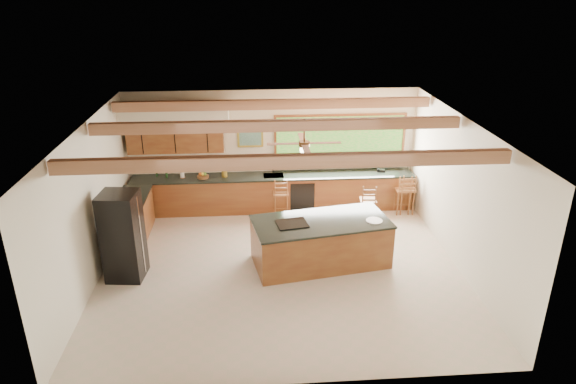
{
  "coord_description": "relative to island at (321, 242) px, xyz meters",
  "views": [
    {
      "loc": [
        -0.54,
        -9.05,
        5.46
      ],
      "look_at": [
        0.2,
        0.8,
        1.34
      ],
      "focal_mm": 32.0,
      "sensor_mm": 36.0,
      "label": 1
    }
  ],
  "objects": [
    {
      "name": "ground",
      "position": [
        -0.83,
        -0.18,
        -0.48
      ],
      "size": [
        7.2,
        7.2,
        0.0
      ],
      "primitive_type": "plane",
      "color": "beige",
      "rests_on": "ground"
    },
    {
      "name": "bar_stool_a",
      "position": [
        -0.68,
        2.22,
        0.14
      ],
      "size": [
        0.38,
        0.38,
        1.04
      ],
      "rotation": [
        0.0,
        0.0,
        -0.03
      ],
      "color": "brown",
      "rests_on": "ground"
    },
    {
      "name": "bar_stool_b",
      "position": [
        1.35,
        1.64,
        0.14
      ],
      "size": [
        0.41,
        0.41,
        1.04
      ],
      "rotation": [
        0.0,
        0.0,
        -0.11
      ],
      "color": "brown",
      "rests_on": "ground"
    },
    {
      "name": "room_shell",
      "position": [
        -1.0,
        0.47,
        1.73
      ],
      "size": [
        7.27,
        6.54,
        3.02
      ],
      "color": "beige",
      "rests_on": "ground"
    },
    {
      "name": "island",
      "position": [
        0.0,
        0.0,
        0.0
      ],
      "size": [
        2.92,
        1.74,
        0.97
      ],
      "rotation": [
        0.0,
        0.0,
        0.17
      ],
      "color": "brown",
      "rests_on": "ground"
    },
    {
      "name": "counter_run",
      "position": [
        -1.65,
        2.34,
        -0.01
      ],
      "size": [
        7.12,
        3.1,
        1.26
      ],
      "color": "brown",
      "rests_on": "ground"
    },
    {
      "name": "bar_stool_d",
      "position": [
        2.47,
        2.21,
        0.15
      ],
      "size": [
        0.42,
        0.42,
        1.06
      ],
      "rotation": [
        0.0,
        0.0,
        -0.1
      ],
      "color": "brown",
      "rests_on": "ground"
    },
    {
      "name": "bar_stool_c",
      "position": [
        2.36,
        2.22,
        0.14
      ],
      "size": [
        0.38,
        0.38,
        1.04
      ],
      "rotation": [
        0.0,
        0.0,
        0.01
      ],
      "color": "brown",
      "rests_on": "ground"
    },
    {
      "name": "refrigerator",
      "position": [
        -3.88,
        -0.25,
        0.41
      ],
      "size": [
        0.76,
        0.74,
        1.77
      ],
      "rotation": [
        0.0,
        0.0,
        -0.1
      ],
      "color": "black",
      "rests_on": "ground"
    }
  ]
}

